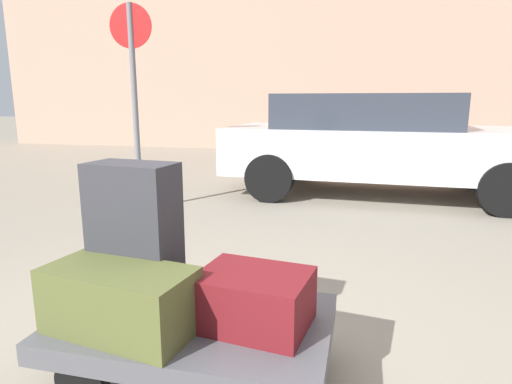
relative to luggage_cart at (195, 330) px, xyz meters
The scene contains 8 objects.
ground_plane 0.27m from the luggage_cart, ahead, with size 60.00×60.00×0.00m, color gray.
luggage_cart is the anchor object (origin of this frame).
duffel_bag_olive_rear_left 0.39m from the luggage_cart, 143.50° to the right, with size 0.65×0.32×0.29m, color #4C5128.
suitcase_maroon_stacked_top 0.34m from the luggage_cart, ahead, with size 0.48×0.37×0.24m, color maroon.
suitcase_charcoal_front_left 0.53m from the luggage_cart, 169.81° to the left, with size 0.41×0.23×0.71m, color #2D2D33.
parked_car 4.76m from the luggage_cart, 78.80° to the left, with size 4.36×2.03×1.42m.
bollard_kerb_near 7.65m from the luggage_cart, 67.18° to the left, with size 0.25×0.25×0.59m, color #383838.
no_parking_sign 3.77m from the luggage_cart, 122.60° to the left, with size 0.50×0.07×2.42m.
Camera 1 is at (0.72, -1.74, 1.33)m, focal length 30.43 mm.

